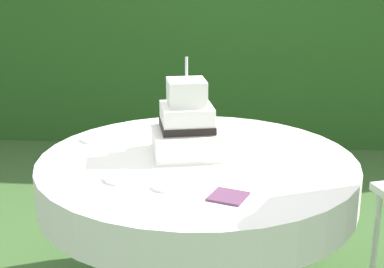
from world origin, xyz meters
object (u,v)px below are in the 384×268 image
(cake_table, at_px, (197,181))
(napkin_stack, at_px, (228,196))
(serving_plate_near, at_px, (167,186))
(serving_plate_left, at_px, (95,139))
(wedding_cake, at_px, (187,126))
(serving_plate_far, at_px, (122,178))

(cake_table, height_order, napkin_stack, napkin_stack)
(serving_plate_near, height_order, napkin_stack, serving_plate_near)
(serving_plate_left, height_order, napkin_stack, serving_plate_left)
(wedding_cake, relative_size, serving_plate_far, 2.98)
(serving_plate_near, bearing_deg, napkin_stack, -17.54)
(cake_table, xyz_separation_m, serving_plate_left, (-0.50, 0.21, 0.11))
(cake_table, xyz_separation_m, serving_plate_near, (-0.09, -0.32, 0.11))
(serving_plate_left, relative_size, napkin_stack, 1.06)
(serving_plate_far, bearing_deg, serving_plate_left, 115.71)
(serving_plate_near, xyz_separation_m, serving_plate_far, (-0.18, 0.06, 0.00))
(wedding_cake, xyz_separation_m, serving_plate_near, (-0.04, -0.38, -0.12))
(wedding_cake, bearing_deg, serving_plate_near, -95.97)
(serving_plate_far, relative_size, serving_plate_left, 1.09)
(serving_plate_near, xyz_separation_m, serving_plate_left, (-0.41, 0.53, 0.00))
(wedding_cake, distance_m, serving_plate_near, 0.40)
(wedding_cake, height_order, napkin_stack, wedding_cake)
(serving_plate_left, bearing_deg, serving_plate_near, -52.64)
(cake_table, xyz_separation_m, serving_plate_far, (-0.27, -0.26, 0.11))
(serving_plate_far, distance_m, serving_plate_left, 0.52)
(cake_table, relative_size, serving_plate_left, 10.31)
(cake_table, distance_m, napkin_stack, 0.43)
(serving_plate_far, bearing_deg, wedding_cake, 55.26)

